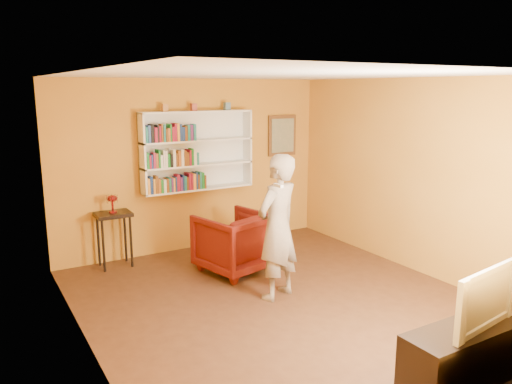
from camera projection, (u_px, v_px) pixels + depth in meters
room_shell at (281, 221)px, 5.89m from camera, size 5.30×5.80×2.88m
bookshelf at (196, 151)px, 7.80m from camera, size 1.80×0.29×1.23m
books_row_lower at (177, 183)px, 7.62m from camera, size 0.94×0.19×0.27m
books_row_middle at (172, 159)px, 7.51m from camera, size 0.83×0.19×0.27m
books_row_upper at (170, 133)px, 7.41m from camera, size 0.79×0.18×0.27m
ornament_left at (165, 108)px, 7.36m from camera, size 0.08×0.08×0.11m
ornament_centre at (194, 107)px, 7.59m from camera, size 0.08×0.08×0.11m
ornament_right at (227, 106)px, 7.88m from camera, size 0.09×0.09×0.12m
framed_painting at (282, 135)px, 8.64m from camera, size 0.55×0.05×0.70m
console_table at (114, 222)px, 7.16m from camera, size 0.49×0.38×0.81m
ruby_lustre at (112, 200)px, 7.10m from camera, size 0.16×0.16×0.26m
armchair at (235, 242)px, 7.04m from camera, size 1.09×1.11×0.85m
person at (278, 227)px, 6.05m from camera, size 0.76×0.63×1.80m
game_remote at (278, 186)px, 5.59m from camera, size 0.04×0.15×0.04m
tv_cabinet at (472, 352)px, 4.43m from camera, size 1.44×0.43×0.51m
television at (477, 296)px, 4.32m from camera, size 0.97×0.26×0.55m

